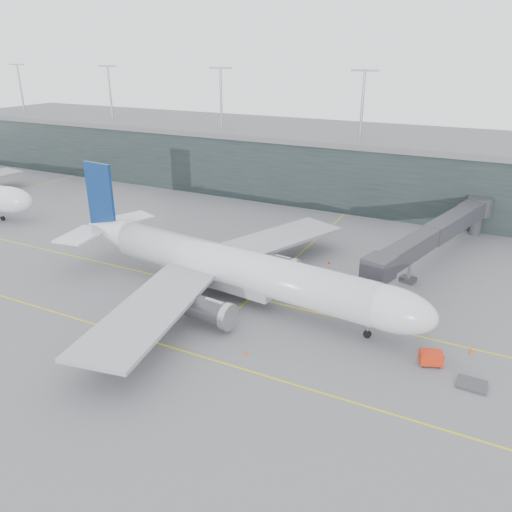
% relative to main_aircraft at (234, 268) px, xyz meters
% --- Properties ---
extents(ground, '(320.00, 320.00, 0.00)m').
position_rel_main_aircraft_xyz_m(ground, '(-2.74, 4.98, -4.63)').
color(ground, '#57585C').
rests_on(ground, ground).
extents(taxiline_a, '(160.00, 0.25, 0.02)m').
position_rel_main_aircraft_xyz_m(taxiline_a, '(-2.74, 0.98, -4.62)').
color(taxiline_a, yellow).
rests_on(taxiline_a, ground).
extents(taxiline_b, '(160.00, 0.25, 0.02)m').
position_rel_main_aircraft_xyz_m(taxiline_b, '(-2.74, -15.02, -4.62)').
color(taxiline_b, yellow).
rests_on(taxiline_b, ground).
extents(taxiline_lead_main, '(0.25, 60.00, 0.02)m').
position_rel_main_aircraft_xyz_m(taxiline_lead_main, '(2.26, 24.98, -4.62)').
color(taxiline_lead_main, yellow).
rests_on(taxiline_lead_main, ground).
extents(taxiline_lead_adj, '(0.25, 60.00, 0.02)m').
position_rel_main_aircraft_xyz_m(taxiline_lead_adj, '(-77.74, 24.98, -4.62)').
color(taxiline_lead_adj, yellow).
rests_on(taxiline_lead_adj, ground).
extents(terminal, '(240.00, 36.00, 29.00)m').
position_rel_main_aircraft_xyz_m(terminal, '(-2.74, 62.97, 2.99)').
color(terminal, black).
rests_on(terminal, ground).
extents(main_aircraft, '(58.90, 55.03, 16.51)m').
position_rel_main_aircraft_xyz_m(main_aircraft, '(0.00, 0.00, 0.00)').
color(main_aircraft, silver).
rests_on(main_aircraft, ground).
extents(jet_bridge, '(15.74, 47.71, 7.39)m').
position_rel_main_aircraft_xyz_m(jet_bridge, '(23.72, 31.32, 0.90)').
color(jet_bridge, '#2F2F34').
rests_on(jet_bridge, ground).
extents(gse_cart, '(2.88, 2.36, 1.69)m').
position_rel_main_aircraft_xyz_m(gse_cart, '(28.08, -4.67, -3.69)').
color(gse_cart, red).
rests_on(gse_cart, ground).
extents(baggage_dolly, '(3.10, 2.51, 0.30)m').
position_rel_main_aircraft_xyz_m(baggage_dolly, '(32.66, -6.67, -4.45)').
color(baggage_dolly, '#35353A').
rests_on(baggage_dolly, ground).
extents(uld_a, '(2.48, 2.08, 2.08)m').
position_rel_main_aircraft_xyz_m(uld_a, '(-7.53, 14.08, -3.54)').
color(uld_a, '#36353A').
rests_on(uld_a, ground).
extents(uld_b, '(2.31, 1.94, 1.94)m').
position_rel_main_aircraft_xyz_m(uld_b, '(-6.54, 15.58, -3.61)').
color(uld_b, '#36353A').
rests_on(uld_b, ground).
extents(uld_c, '(2.08, 1.84, 1.60)m').
position_rel_main_aircraft_xyz_m(uld_c, '(-2.66, 15.49, -3.79)').
color(uld_c, '#36353A').
rests_on(uld_c, ground).
extents(cone_nose, '(0.49, 0.49, 0.78)m').
position_rel_main_aircraft_xyz_m(cone_nose, '(32.01, -0.10, -4.24)').
color(cone_nose, '#E7460C').
rests_on(cone_nose, ground).
extents(cone_wing_stbd, '(0.41, 0.41, 0.66)m').
position_rel_main_aircraft_xyz_m(cone_wing_stbd, '(8.45, -12.30, -4.30)').
color(cone_wing_stbd, '#EA4A0D').
rests_on(cone_wing_stbd, ground).
extents(cone_wing_port, '(0.41, 0.41, 0.65)m').
position_rel_main_aircraft_xyz_m(cone_wing_port, '(8.30, 17.72, -4.31)').
color(cone_wing_port, '#E84B0C').
rests_on(cone_wing_port, ground).
extents(cone_tail, '(0.40, 0.40, 0.63)m').
position_rel_main_aircraft_xyz_m(cone_tail, '(-13.68, -5.52, -4.32)').
color(cone_tail, orange).
rests_on(cone_tail, ground).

